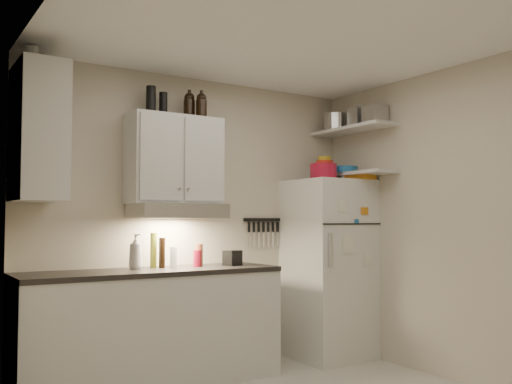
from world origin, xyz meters
TOP-DOWN VIEW (x-y plane):
  - ceiling at (0.00, 0.00)m, footprint 3.20×3.00m
  - back_wall at (0.00, 1.51)m, footprint 3.20×0.02m
  - left_wall at (-1.61, 0.00)m, footprint 0.02×3.00m
  - right_wall at (1.61, 0.00)m, footprint 0.02×3.00m
  - base_cabinet at (-0.55, 1.20)m, footprint 2.10×0.60m
  - countertop at (-0.55, 1.20)m, footprint 2.10×0.62m
  - upper_cabinet at (-0.30, 1.33)m, footprint 0.80×0.33m
  - side_cabinet at (-1.44, 1.20)m, footprint 0.33×0.55m
  - range_hood at (-0.30, 1.27)m, footprint 0.76×0.46m
  - fridge at (1.25, 1.16)m, footprint 0.70×0.68m
  - shelf_hi at (1.45, 1.02)m, footprint 0.30×0.95m
  - shelf_lo at (1.45, 1.02)m, footprint 0.30×0.95m
  - knife_strip at (0.70, 1.49)m, footprint 0.42×0.02m
  - dutch_oven at (1.12, 1.07)m, footprint 0.28×0.28m
  - book_stack at (1.45, 0.91)m, footprint 0.24×0.28m
  - spice_jar at (1.35, 1.03)m, footprint 0.07×0.07m
  - stock_pot at (1.47, 1.29)m, footprint 0.31×0.31m
  - tin_a at (1.53, 0.98)m, footprint 0.24×0.22m
  - tin_b at (1.50, 0.76)m, footprint 0.19×0.19m
  - bowl_teal at (1.39, 1.31)m, footprint 0.21×0.21m
  - bowl_orange at (1.33, 1.31)m, footprint 0.17×0.17m
  - bowl_yellow at (1.33, 1.31)m, footprint 0.13×0.13m
  - plates at (1.39, 1.07)m, footprint 0.32×0.32m
  - growler_a at (-0.15, 1.36)m, footprint 0.12×0.12m
  - growler_b at (-0.08, 1.27)m, footprint 0.10×0.10m
  - thermos_a at (-0.39, 1.37)m, footprint 0.08×0.08m
  - thermos_b at (-0.51, 1.35)m, footprint 0.09×0.09m
  - side_jar at (-1.49, 1.25)m, footprint 0.13×0.13m
  - soap_bottle at (-0.66, 1.27)m, footprint 0.16×0.16m
  - pepper_mill at (-0.11, 1.24)m, footprint 0.07×0.07m
  - oil_bottle at (-0.48, 1.35)m, footprint 0.06×0.06m
  - vinegar_bottle at (-0.43, 1.28)m, footprint 0.06×0.06m
  - clear_bottle at (-0.33, 1.26)m, footprint 0.06×0.06m
  - red_jar at (-0.13, 1.23)m, footprint 0.09×0.09m
  - caddy at (0.20, 1.20)m, footprint 0.18×0.16m

SIDE VIEW (x-z plane):
  - base_cabinet at x=-0.55m, z-range 0.00..0.88m
  - fridge at x=1.25m, z-range 0.00..1.70m
  - countertop at x=-0.55m, z-range 0.88..0.92m
  - caddy at x=0.20m, z-range 0.92..1.05m
  - red_jar at x=-0.13m, z-range 0.92..1.06m
  - clear_bottle at x=-0.33m, z-range 0.92..1.09m
  - pepper_mill at x=-0.11m, z-range 0.92..1.11m
  - vinegar_bottle at x=-0.43m, z-range 0.92..1.17m
  - oil_bottle at x=-0.48m, z-range 0.92..1.21m
  - soap_bottle at x=-0.66m, z-range 0.92..1.24m
  - back_wall at x=0.00m, z-range 0.00..2.60m
  - left_wall at x=-1.61m, z-range 0.00..2.60m
  - right_wall at x=1.61m, z-range 0.00..2.60m
  - knife_strip at x=0.70m, z-range 1.31..1.33m
  - range_hood at x=-0.30m, z-range 1.33..1.45m
  - book_stack at x=1.45m, z-range 1.70..1.78m
  - spice_jar at x=1.35m, z-range 1.70..1.79m
  - shelf_lo at x=1.45m, z-range 1.75..1.77m
  - dutch_oven at x=1.12m, z-range 1.70..1.85m
  - plates at x=1.39m, z-range 1.77..1.84m
  - bowl_teal at x=1.39m, z-range 1.77..1.86m
  - upper_cabinet at x=-0.30m, z-range 1.45..2.20m
  - bowl_orange at x=1.33m, z-range 1.86..1.91m
  - bowl_yellow at x=1.33m, z-range 1.91..1.95m
  - side_cabinet at x=-1.44m, z-range 1.45..2.45m
  - shelf_hi at x=1.45m, z-range 2.19..2.22m
  - thermos_a at x=-0.39m, z-range 2.20..2.40m
  - stock_pot at x=1.47m, z-range 2.21..2.39m
  - tin_b at x=1.50m, z-range 2.21..2.40m
  - growler_b at x=-0.08m, z-range 2.20..2.42m
  - tin_a at x=1.53m, z-range 2.21..2.42m
  - growler_a at x=-0.15m, z-range 2.20..2.44m
  - thermos_b at x=-0.51m, z-range 2.20..2.44m
  - side_jar at x=-1.49m, z-range 2.45..2.59m
  - ceiling at x=0.00m, z-range 2.60..2.62m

